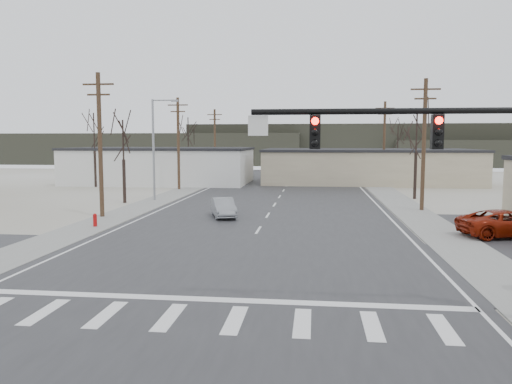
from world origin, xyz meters
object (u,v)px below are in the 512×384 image
traffic_signal_mast (475,164)px  car_far_b (244,172)px  fire_hydrant (95,220)px  sedan_crossing (223,207)px  car_parked_red (508,224)px  car_far_a (288,175)px

traffic_signal_mast → car_far_b: 59.24m
traffic_signal_mast → fire_hydrant: size_ratio=10.29×
traffic_signal_mast → sedan_crossing: bearing=119.8°
sedan_crossing → car_far_b: size_ratio=0.92×
sedan_crossing → car_parked_red: (16.99, -5.29, 0.07)m
fire_hydrant → car_far_b: size_ratio=0.20×
fire_hydrant → car_far_a: bearing=74.1°
sedan_crossing → car_far_a: 30.77m
car_parked_red → car_far_b: bearing=12.9°
car_far_a → car_parked_red: 38.58m
traffic_signal_mast → car_far_a: bearing=99.1°
car_far_a → car_far_b: 10.18m
car_far_b → car_parked_red: car_parked_red is taller
car_far_a → sedan_crossing: bearing=68.2°
traffic_signal_mast → sedan_crossing: (-10.90, 19.08, -3.97)m
sedan_crossing → car_parked_red: size_ratio=0.75×
car_far_a → car_parked_red: (14.07, -35.92, -0.12)m
car_parked_red → sedan_crossing: bearing=59.9°
traffic_signal_mast → sedan_crossing: 22.33m
traffic_signal_mast → car_parked_red: (6.09, 13.79, -3.90)m
car_far_b → traffic_signal_mast: bearing=-65.9°
fire_hydrant → sedan_crossing: size_ratio=0.22×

